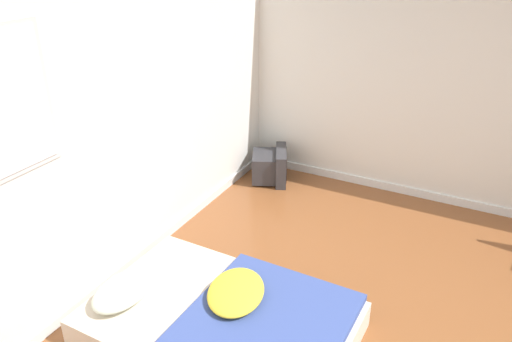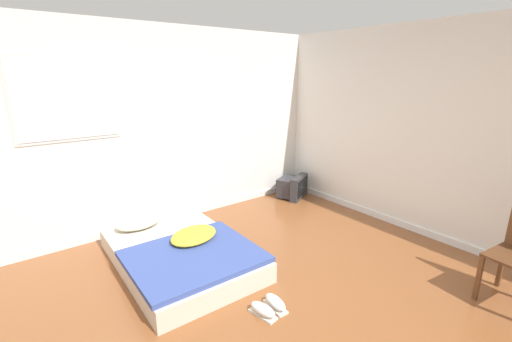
{
  "view_description": "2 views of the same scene",
  "coord_description": "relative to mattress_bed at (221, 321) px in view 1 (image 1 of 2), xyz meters",
  "views": [
    {
      "loc": [
        -2.36,
        -0.06,
        2.66
      ],
      "look_at": [
        1.08,
        1.73,
        0.76
      ],
      "focal_mm": 35.0,
      "sensor_mm": 36.0,
      "label": 1
    },
    {
      "loc": [
        -1.43,
        -1.72,
        2.0
      ],
      "look_at": [
        1.15,
        1.64,
        0.79
      ],
      "focal_mm": 24.0,
      "sensor_mm": 36.0,
      "label": 2
    }
  ],
  "objects": [
    {
      "name": "wall_back",
      "position": [
        0.05,
        1.16,
        1.16
      ],
      "size": [
        7.84,
        0.08,
        2.6
      ],
      "color": "white",
      "rests_on": "ground_plane"
    },
    {
      "name": "mattress_bed",
      "position": [
        0.0,
        0.0,
        0.0
      ],
      "size": [
        1.27,
        1.86,
        0.36
      ],
      "color": "beige",
      "rests_on": "ground_plane"
    },
    {
      "name": "wall_right",
      "position": [
        2.81,
        -1.41,
        1.15
      ],
      "size": [
        0.08,
        7.49,
        2.6
      ],
      "color": "white",
      "rests_on": "ground_plane"
    },
    {
      "name": "crt_tv",
      "position": [
        2.4,
        0.77,
        0.04
      ],
      "size": [
        0.58,
        0.55,
        0.38
      ],
      "color": "#333338",
      "rests_on": "ground_plane"
    }
  ]
}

